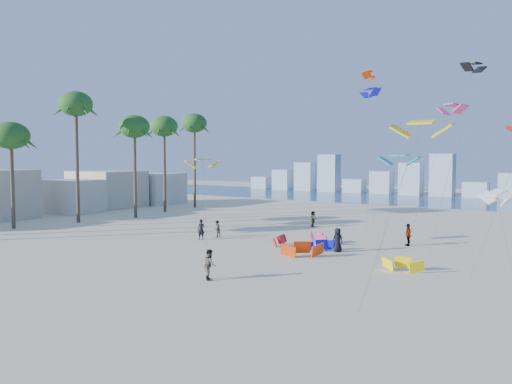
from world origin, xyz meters
The scene contains 10 objects.
ground centered at (0.00, 0.00, 0.00)m, with size 220.00×220.00×0.00m, color beige.
ocean centered at (0.00, 72.00, 0.01)m, with size 220.00×220.00×0.00m, color navy.
kitesurfer_near centered at (-2.44, 15.08, 0.93)m, with size 0.68×0.44×1.85m, color black.
kitesurfer_mid centered at (7.84, 4.30, 0.92)m, with size 0.90×0.70×1.84m, color gray.
kitesurfers_far centered at (13.10, 19.46, 0.91)m, with size 31.84×18.98×1.93m.
grounded_kites centered at (11.41, 17.36, 0.45)m, with size 20.88×16.35×1.04m.
flying_kites centered at (13.89, 20.52, 10.70)m, with size 24.83×29.15×16.71m.
palm_row centered at (-22.72, 16.17, 11.49)m, with size 7.43×44.80×15.03m.
beachfront_buildings centered at (-33.69, 20.82, 2.67)m, with size 11.50×43.00×6.00m.
distant_skyline centered at (-1.19, 82.00, 3.09)m, with size 85.00×3.00×8.40m.
Camera 1 is at (27.00, -17.93, 7.27)m, focal length 34.30 mm.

